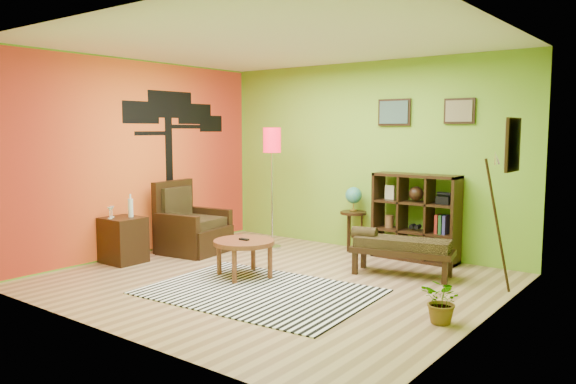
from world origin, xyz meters
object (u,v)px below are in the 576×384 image
Objects in this scene: floor_lamp at (272,151)px; potted_plant at (443,306)px; cube_shelf at (416,217)px; bench at (399,246)px; globe_table at (353,202)px; side_cabinet at (123,240)px; armchair at (190,231)px; coffee_table at (244,245)px.

potted_plant is (3.38, -1.65, -1.32)m from floor_lamp.
bench is (0.19, -0.89, -0.23)m from cube_shelf.
potted_plant is at bearing -44.26° from globe_table.
cube_shelf is at bearing -1.13° from globe_table.
side_cabinet is 2.50m from floor_lamp.
cube_shelf is (2.89, 1.52, 0.28)m from armchair.
armchair is 3.28m from cube_shelf.
floor_lamp is at bearing 49.14° from armchair.
side_cabinet is 0.78× the size of cube_shelf.
floor_lamp reaches higher than potted_plant.
coffee_table is 0.41× the size of floor_lamp.
bench is 1.76m from potted_plant.
globe_table is (2.10, 2.57, 0.41)m from side_cabinet.
bench is at bearing -7.54° from floor_lamp.
globe_table is at bearing 135.74° from potted_plant.
armchair is 1.05m from side_cabinet.
coffee_table reaches higher than potted_plant.
armchair is 0.80× the size of bench.
coffee_table is at bearing -62.71° from floor_lamp.
bench is (2.27, -0.30, -1.12)m from floor_lamp.
potted_plant is at bearing 3.96° from side_cabinet.
cube_shelf is (1.02, -0.02, -0.12)m from globe_table.
coffee_table is 2.18m from globe_table.
armchair reaches higher than side_cabinet.
globe_table is (1.06, 0.61, -0.76)m from floor_lamp.
side_cabinet is 0.72× the size of bench.
bench is at bearing 11.63° from armchair.
floor_lamp is at bearing 117.29° from coffee_table.
coffee_table is 1.70m from armchair.
globe_table is at bearing 82.60° from coffee_table.
floor_lamp reaches higher than coffee_table.
floor_lamp is (1.03, 1.95, 1.17)m from side_cabinet.
coffee_table is at bearing -121.49° from cube_shelf.
bench is at bearing 26.59° from side_cabinet.
potted_plant is at bearing -9.68° from armchair.
cube_shelf is at bearing 15.89° from floor_lamp.
cube_shelf is 2.63m from potted_plant.
bench is 3.00× the size of potted_plant.
coffee_table is at bearing 13.33° from side_cabinet.
coffee_table is at bearing 177.24° from potted_plant.
armchair is 1.12× the size of side_cabinet.
potted_plant is (1.30, -2.24, -0.43)m from cube_shelf.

